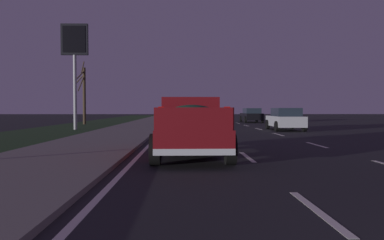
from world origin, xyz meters
TOP-DOWN VIEW (x-y plane):
  - ground at (27.00, 0.00)m, footprint 144.00×144.00m
  - sidewalk_shoulder at (27.00, 7.45)m, footprint 108.00×4.00m
  - grass_verge at (27.00, 12.45)m, footprint 108.00×6.00m
  - lane_markings at (30.36, 3.01)m, footprint 108.00×7.04m
  - pickup_truck at (10.39, 3.50)m, footprint 5.45×2.33m
  - sedan_silver at (24.29, -3.25)m, footprint 4.43×2.08m
  - sedan_black at (39.16, -3.59)m, footprint 4.43×2.07m
  - gas_price_sign at (25.48, 11.49)m, footprint 0.27×1.90m
  - bare_tree_far at (34.36, 13.22)m, footprint 1.40×1.00m

SIDE VIEW (x-z plane):
  - ground at x=27.00m, z-range 0.00..0.00m
  - grass_verge at x=27.00m, z-range 0.00..0.01m
  - lane_markings at x=30.36m, z-range 0.00..0.01m
  - sidewalk_shoulder at x=27.00m, z-range 0.00..0.12m
  - sedan_silver at x=24.29m, z-range 0.01..1.55m
  - sedan_black at x=39.16m, z-range 0.01..1.55m
  - pickup_truck at x=10.39m, z-range 0.05..1.92m
  - bare_tree_far at x=34.36m, z-range -0.06..5.90m
  - gas_price_sign at x=25.48m, z-range 1.91..9.41m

